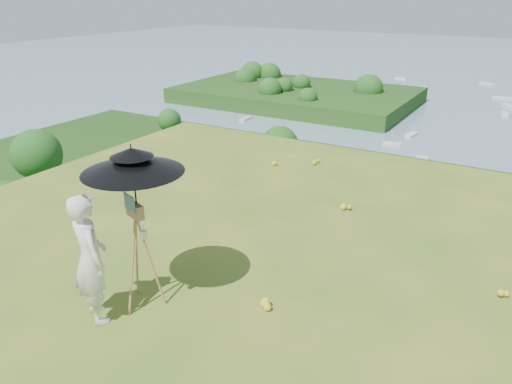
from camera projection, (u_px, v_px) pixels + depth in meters
The scene contains 12 objects.
ground at pixel (270, 290), 7.10m from camera, with size 14.00×14.00×0.00m, color #40681D.
forest_slope at pixel (451, 374), 45.99m from camera, with size 140.00×56.00×22.00m, color #12330D.
shoreline_tier at pixel (493, 255), 80.52m from camera, with size 170.00×28.00×8.00m, color gray.
peninsula at pixel (297, 88), 176.85m from camera, with size 90.00×60.00×12.00m, color #12330D, non-canonical shape.
slope_trees at pixel (476, 239), 40.68m from camera, with size 110.00×50.00×6.00m, color #195018, non-canonical shape.
harbor_town at pixel (500, 218), 78.05m from camera, with size 110.00×22.00×5.00m, color silver, non-canonical shape.
moored_boats at pixel (486, 119), 154.02m from camera, with size 140.00×140.00×0.70m, color silver, non-canonical shape.
wildflowers at pixel (279, 278), 7.27m from camera, with size 10.00×10.50×0.12m, color yellow, non-canonical shape.
painter at pixel (90, 259), 6.19m from camera, with size 0.63×0.42×1.74m, color white.
field_easel at pixel (139, 251), 6.48m from camera, with size 0.62×0.62×1.62m, color #A86E46, non-canonical shape.
sun_umbrella at pixel (134, 180), 6.12m from camera, with size 1.26×1.26×0.92m, color black, non-canonical shape.
painter_cap at pixel (81, 198), 5.88m from camera, with size 0.18×0.22×0.10m, color #D1727B, non-canonical shape.
Camera 1 is at (2.89, -5.30, 3.99)m, focal length 35.00 mm.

